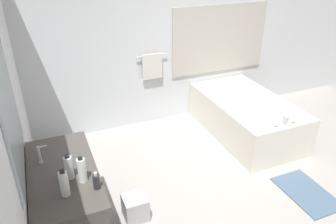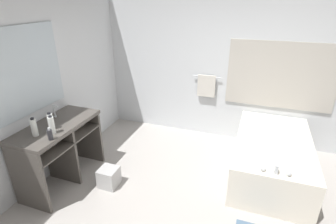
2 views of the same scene
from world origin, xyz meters
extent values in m
plane|color=#A8A39E|center=(0.00, 0.00, 0.00)|extent=(16.00, 16.00, 0.00)
cube|color=silver|center=(0.00, 2.23, 1.35)|extent=(7.40, 0.06, 2.70)
cube|color=#B7B2A8|center=(0.90, 2.19, 1.28)|extent=(1.70, 0.02, 1.10)
cylinder|color=silver|center=(-0.30, 2.16, 1.15)|extent=(0.50, 0.02, 0.02)
cube|color=beige|center=(-0.30, 2.15, 0.98)|extent=(0.32, 0.04, 0.40)
cube|color=silver|center=(-2.23, 0.00, 1.35)|extent=(0.06, 7.40, 2.70)
cube|color=#B2C1CC|center=(-2.19, 0.11, 1.61)|extent=(0.02, 1.10, 1.10)
cube|color=#4C4742|center=(-1.90, 0.11, 0.88)|extent=(0.58, 1.22, 0.05)
cube|color=#4C4742|center=(-1.90, 0.11, 0.66)|extent=(0.56, 1.16, 0.02)
cylinder|color=white|center=(-1.90, 0.29, 0.84)|extent=(0.31, 0.31, 0.14)
cube|color=#4C4742|center=(-1.90, -0.49, 0.43)|extent=(0.54, 0.04, 0.86)
cube|color=#4C4742|center=(-1.90, 0.11, 0.43)|extent=(0.54, 0.04, 0.86)
cube|color=#4C4742|center=(-1.90, 0.70, 0.43)|extent=(0.54, 0.04, 0.86)
cylinder|color=beige|center=(-1.85, -0.20, 0.74)|extent=(0.13, 0.34, 0.13)
cylinder|color=beige|center=(-1.85, 0.41, 0.74)|extent=(0.13, 0.34, 0.13)
cylinder|color=silver|center=(-2.06, 0.29, 0.92)|extent=(0.04, 0.04, 0.02)
cylinder|color=silver|center=(-2.06, 0.29, 1.01)|extent=(0.02, 0.02, 0.16)
cube|color=silver|center=(-2.02, 0.29, 1.08)|extent=(0.07, 0.01, 0.01)
cube|color=silver|center=(0.90, 1.27, 0.29)|extent=(1.04, 1.84, 0.58)
ellipsoid|color=white|center=(0.90, 1.27, 0.43)|extent=(0.75, 1.33, 0.30)
cube|color=silver|center=(0.90, 0.45, 0.64)|extent=(0.04, 0.07, 0.12)
sphere|color=silver|center=(0.76, 0.45, 0.61)|extent=(0.06, 0.06, 0.06)
sphere|color=silver|center=(1.04, 0.45, 0.61)|extent=(0.06, 0.06, 0.06)
cylinder|color=silver|center=(-1.90, -0.22, 1.02)|extent=(0.07, 0.07, 0.22)
cylinder|color=black|center=(-1.90, -0.22, 1.14)|extent=(0.04, 0.04, 0.02)
cylinder|color=silver|center=(-1.84, -0.02, 1.01)|extent=(0.07, 0.07, 0.21)
cylinder|color=black|center=(-1.84, -0.02, 1.13)|extent=(0.04, 0.04, 0.02)
cylinder|color=silver|center=(-1.75, -0.11, 1.02)|extent=(0.07, 0.07, 0.22)
cylinder|color=black|center=(-1.75, -0.11, 1.14)|extent=(0.04, 0.04, 0.02)
cylinder|color=#28282D|center=(-1.66, -0.24, 0.97)|extent=(0.06, 0.06, 0.13)
cylinder|color=silver|center=(-1.66, -0.24, 1.05)|extent=(0.03, 0.03, 0.03)
cube|color=#B2B2B2|center=(-1.23, 0.21, 0.14)|extent=(0.25, 0.25, 0.27)
camera|label=1|loc=(-1.93, -2.38, 2.69)|focal=35.00mm
camera|label=2|loc=(0.56, -2.32, 2.47)|focal=28.00mm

